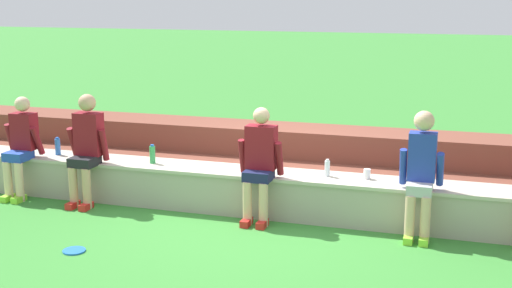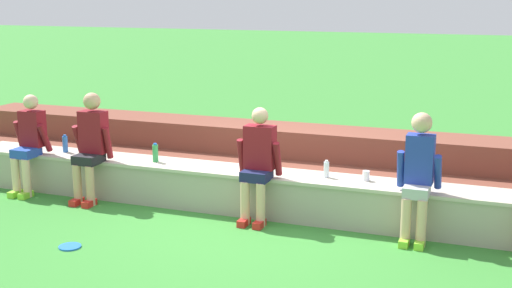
% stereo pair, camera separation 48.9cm
% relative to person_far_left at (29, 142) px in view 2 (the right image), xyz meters
% --- Properties ---
extents(ground_plane, '(80.00, 80.00, 0.00)m').
position_rel_person_far_left_xyz_m(ground_plane, '(3.27, 0.01, -0.72)').
color(ground_plane, '#388433').
extents(stone_seating_wall, '(8.49, 0.60, 0.53)m').
position_rel_person_far_left_xyz_m(stone_seating_wall, '(3.27, 0.29, -0.44)').
color(stone_seating_wall, '#A8A08E').
rests_on(stone_seating_wall, ground).
extents(brick_bleachers, '(10.73, 1.56, 0.80)m').
position_rel_person_far_left_xyz_m(brick_bleachers, '(3.27, 1.58, -0.38)').
color(brick_bleachers, brown).
rests_on(brick_bleachers, ground).
extents(person_far_left, '(0.50, 0.55, 1.35)m').
position_rel_person_far_left_xyz_m(person_far_left, '(0.00, 0.00, 0.00)').
color(person_far_left, beige).
rests_on(person_far_left, ground).
extents(person_left_of_center, '(0.53, 0.54, 1.43)m').
position_rel_person_far_left_xyz_m(person_left_of_center, '(1.00, -0.02, 0.05)').
color(person_left_of_center, tan).
rests_on(person_left_of_center, ground).
extents(person_center, '(0.54, 0.49, 1.38)m').
position_rel_person_far_left_xyz_m(person_center, '(3.33, -0.02, 0.02)').
color(person_center, '#DBAD89').
rests_on(person_center, ground).
extents(person_right_of_center, '(0.48, 0.53, 1.43)m').
position_rel_person_far_left_xyz_m(person_right_of_center, '(5.20, 0.00, 0.05)').
color(person_right_of_center, '#DBAD89').
rests_on(person_right_of_center, ground).
extents(water_bottle_mid_left, '(0.07, 0.07, 0.24)m').
position_rel_person_far_left_xyz_m(water_bottle_mid_left, '(0.35, 0.32, -0.07)').
color(water_bottle_mid_left, blue).
rests_on(water_bottle_mid_left, stone_seating_wall).
extents(water_bottle_near_right, '(0.06, 0.06, 0.21)m').
position_rel_person_far_left_xyz_m(water_bottle_near_right, '(4.08, 0.32, -0.09)').
color(water_bottle_near_right, silver).
rests_on(water_bottle_near_right, stone_seating_wall).
extents(water_bottle_near_left, '(0.07, 0.07, 0.25)m').
position_rel_person_far_left_xyz_m(water_bottle_near_left, '(1.79, 0.27, -0.07)').
color(water_bottle_near_left, green).
rests_on(water_bottle_near_left, stone_seating_wall).
extents(plastic_cup_right_end, '(0.08, 0.08, 0.12)m').
position_rel_person_far_left_xyz_m(plastic_cup_right_end, '(4.56, 0.35, -0.13)').
color(plastic_cup_right_end, white).
rests_on(plastic_cup_right_end, stone_seating_wall).
extents(frisbee, '(0.24, 0.24, 0.02)m').
position_rel_person_far_left_xyz_m(frisbee, '(1.74, -1.56, -0.71)').
color(frisbee, blue).
rests_on(frisbee, ground).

